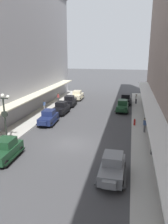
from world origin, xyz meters
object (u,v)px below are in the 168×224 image
(parked_car_0, at_px, (77,95))
(parked_car_2, at_px, (61,108))
(parked_car_4, at_px, (48,117))
(pedestrian_4, at_px, (145,125))
(parked_car_1, at_px, (126,99))
(pedestrian_0, at_px, (136,99))
(pedestrian_3, at_px, (152,146))
(parked_car_6, at_px, (5,149))
(pedestrian_2, at_px, (58,98))
(pedestrian_5, at_px, (44,105))
(fire_hydrant, at_px, (135,122))
(parked_car_5, at_px, (70,101))
(lamp_post_with_clock, at_px, (5,117))
(parked_car_3, at_px, (112,167))
(parked_car_7, at_px, (123,106))
(pedestrian_1, at_px, (147,113))

(parked_car_0, height_order, parked_car_2, same)
(parked_car_4, bearing_deg, pedestrian_4, -4.39)
(parked_car_4, relative_size, pedestrian_4, 2.59)
(parked_car_1, height_order, pedestrian_0, parked_car_1)
(pedestrian_3, bearing_deg, parked_car_6, -164.89)
(parked_car_4, height_order, parked_car_6, same)
(parked_car_6, height_order, pedestrian_2, parked_car_6)
(parked_car_2, xyz_separation_m, pedestrian_5, (-2.98, 0.71, 0.05))
(fire_hydrant, bearing_deg, pedestrian_2, 142.17)
(parked_car_5, height_order, pedestrian_3, parked_car_5)
(lamp_post_with_clock, xyz_separation_m, pedestrian_3, (14.25, 0.52, -2.00))
(parked_car_4, height_order, pedestrian_0, parked_car_4)
(pedestrian_5, bearing_deg, parked_car_4, -63.46)
(parked_car_4, bearing_deg, parked_car_6, -90.85)
(parked_car_0, height_order, pedestrian_3, parked_car_0)
(parked_car_0, height_order, parked_car_5, same)
(pedestrian_2, bearing_deg, parked_car_5, -34.21)
(parked_car_1, bearing_deg, parked_car_3, -90.48)
(parked_car_1, relative_size, parked_car_7, 1.01)
(parked_car_6, height_order, parked_car_7, same)
(parked_car_5, xyz_separation_m, pedestrian_0, (11.35, 3.67, 0.07))
(parked_car_2, relative_size, pedestrian_0, 2.58)
(parked_car_3, bearing_deg, parked_car_6, 173.68)
(pedestrian_4, bearing_deg, pedestrian_1, 84.59)
(pedestrian_0, bearing_deg, parked_car_6, -115.66)
(parked_car_0, relative_size, parked_car_3, 1.00)
(fire_hydrant, distance_m, pedestrian_3, 8.29)
(parked_car_5, relative_size, parked_car_7, 1.01)
(parked_car_0, distance_m, parked_car_5, 5.33)
(pedestrian_0, bearing_deg, parked_car_5, -162.07)
(pedestrian_0, xyz_separation_m, pedestrian_1, (1.30, -9.07, -0.02))
(parked_car_3, relative_size, parked_car_5, 0.99)
(parked_car_4, relative_size, pedestrian_3, 2.63)
(parked_car_0, xyz_separation_m, fire_hydrant, (10.91, -14.13, -0.38))
(parked_car_6, xyz_separation_m, pedestrian_0, (11.55, 24.04, 0.07))
(parked_car_5, relative_size, pedestrian_3, 2.63)
(parked_car_1, relative_size, pedestrian_0, 2.59)
(pedestrian_4, relative_size, pedestrian_5, 1.02)
(parked_car_6, height_order, pedestrian_5, parked_car_6)
(parked_car_1, relative_size, parked_car_2, 1.00)
(parked_car_1, xyz_separation_m, parked_car_4, (-9.53, -13.54, 0.00))
(parked_car_3, relative_size, lamp_post_with_clock, 0.83)
(pedestrian_0, bearing_deg, parked_car_7, -111.65)
(parked_car_1, distance_m, parked_car_3, 24.76)
(parked_car_7, xyz_separation_m, fire_hydrant, (1.83, -6.97, -0.38))
(parked_car_7, bearing_deg, pedestrian_3, -77.55)
(parked_car_3, relative_size, parked_car_4, 0.99)
(pedestrian_2, relative_size, pedestrian_5, 1.02)
(fire_hydrant, xyz_separation_m, pedestrian_4, (1.11, -2.32, 0.45))
(pedestrian_1, distance_m, pedestrian_4, 5.75)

